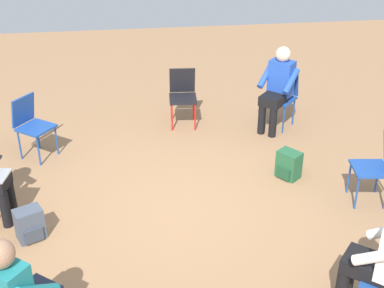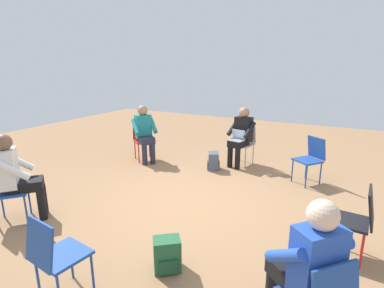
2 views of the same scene
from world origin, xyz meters
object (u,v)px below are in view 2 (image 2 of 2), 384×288
(person_in_teal, at_px, (145,131))
(backpack_near_laptop_user, at_px, (213,162))
(person_with_laptop, at_px, (241,134))
(person_in_white, at_px, (16,173))
(chair_south, at_px, (245,141))
(chair_southeast, at_px, (143,138))
(chair_west, at_px, (357,218))
(chair_north, at_px, (55,253))
(chair_northeast, at_px, (4,189))
(chair_southwest, at_px, (311,157))
(backpack_by_empty_chair, at_px, (167,256))
(person_in_blue, at_px, (307,262))

(person_in_teal, xyz_separation_m, backpack_near_laptop_user, (-1.57, -0.20, -0.54))
(person_with_laptop, distance_m, backpack_near_laptop_user, 0.84)
(person_with_laptop, xyz_separation_m, person_in_white, (1.89, 3.67, 0.00))
(chair_south, xyz_separation_m, backpack_near_laptop_user, (0.42, 0.69, -0.34))
(chair_southeast, relative_size, backpack_near_laptop_user, 2.36)
(chair_west, distance_m, chair_north, 3.08)
(chair_west, relative_size, chair_southeast, 1.00)
(chair_northeast, relative_size, person_in_white, 0.69)
(chair_southwest, distance_m, person_in_white, 4.71)
(chair_southwest, xyz_separation_m, backpack_by_empty_chair, (0.99, 3.25, -0.34))
(backpack_near_laptop_user, distance_m, backpack_by_empty_chair, 3.18)
(chair_southwest, distance_m, backpack_near_laptop_user, 1.87)
(person_with_laptop, height_order, person_in_teal, same)
(chair_south, bearing_deg, backpack_near_laptop_user, 69.39)
(chair_southwest, xyz_separation_m, backpack_near_laptop_user, (1.83, 0.18, -0.34))
(person_in_teal, bearing_deg, person_in_blue, 88.82)
(person_in_teal, height_order, backpack_near_laptop_user, person_in_teal)
(chair_southwest, relative_size, person_with_laptop, 0.69)
(chair_south, bearing_deg, person_in_white, 73.99)
(person_in_teal, distance_m, backpack_near_laptop_user, 1.67)
(chair_northeast, distance_m, person_in_teal, 3.07)
(chair_southwest, bearing_deg, person_with_laptop, 23.53)
(chair_south, xyz_separation_m, backpack_by_empty_chair, (-0.43, 3.76, -0.34))
(person_in_white, relative_size, person_in_blue, 1.00)
(person_in_blue, relative_size, backpack_near_laptop_user, 3.44)
(backpack_by_empty_chair, bearing_deg, person_with_laptop, -82.74)
(chair_southeast, height_order, chair_northeast, same)
(person_in_blue, distance_m, backpack_near_laptop_user, 3.99)
(chair_southwest, bearing_deg, backpack_near_laptop_user, 42.61)
(chair_northeast, relative_size, person_in_teal, 0.69)
(chair_southeast, bearing_deg, chair_south, 148.31)
(chair_south, distance_m, person_in_blue, 4.35)
(chair_southwest, bearing_deg, chair_west, 146.29)
(person_with_laptop, relative_size, backpack_by_empty_chair, 3.44)
(chair_north, relative_size, chair_south, 1.00)
(backpack_by_empty_chair, bearing_deg, chair_southwest, -106.87)
(person_in_blue, xyz_separation_m, backpack_by_empty_chair, (1.37, -0.20, -0.54))
(chair_north, height_order, chair_northeast, same)
(chair_west, relative_size, person_with_laptop, 0.69)
(chair_south, bearing_deg, chair_north, 97.95)
(chair_west, relative_size, backpack_by_empty_chair, 2.36)
(chair_west, bearing_deg, chair_southeast, 70.84)
(backpack_by_empty_chair, bearing_deg, backpack_near_laptop_user, -74.60)
(chair_north, bearing_deg, chair_northeast, 167.78)
(chair_south, distance_m, person_in_teal, 2.19)
(chair_south, height_order, person_in_blue, person_in_blue)
(chair_south, distance_m, chair_northeast, 4.45)
(chair_north, relative_size, person_in_white, 0.69)
(chair_north, bearing_deg, backpack_near_laptop_user, 100.05)
(chair_north, distance_m, backpack_near_laptop_user, 3.92)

